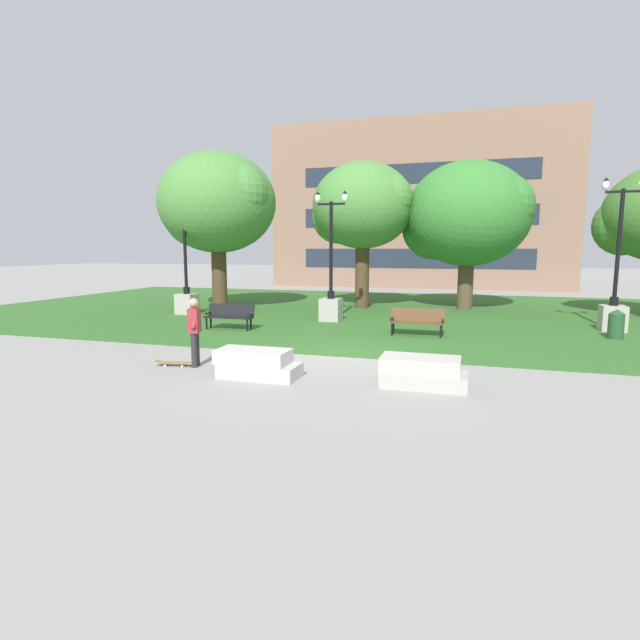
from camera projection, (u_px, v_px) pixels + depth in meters
name	position (u px, v px, depth m)	size (l,w,h in m)	color
ground_plane	(342.00, 357.00, 13.50)	(140.00, 140.00, 0.00)	gray
grass_lawn	(396.00, 312.00, 22.96)	(40.00, 20.00, 0.02)	#336628
concrete_block_center	(257.00, 364.00, 11.36)	(1.89, 0.90, 0.64)	#BCB7B2
concrete_block_left	(422.00, 372.00, 10.59)	(1.82, 0.90, 0.64)	#B2ADA3
person_skateboarder	(195.00, 328.00, 12.31)	(0.34, 0.60, 1.71)	#28282D
skateboard	(175.00, 363.00, 12.46)	(1.04, 0.38, 0.14)	olive
park_bench_near_left	(230.00, 315.00, 18.02)	(1.81, 0.56, 0.90)	black
park_bench_near_right	(417.00, 320.00, 16.72)	(1.80, 0.53, 0.90)	brown
lamp_post_left	(187.00, 290.00, 22.16)	(1.32, 0.80, 5.21)	#ADA89E
lamp_post_center	(614.00, 301.00, 17.55)	(1.32, 0.80, 5.32)	#ADA89E
lamp_post_right	(331.00, 295.00, 20.03)	(1.32, 0.80, 5.12)	#ADA89E
tree_near_right	(216.00, 204.00, 23.56)	(5.80, 5.53, 7.39)	#4C3823
tree_near_left	(362.00, 207.00, 24.01)	(5.10, 4.85, 7.01)	#4C3823
tree_far_left	(467.00, 216.00, 23.53)	(6.07, 5.78, 6.97)	brown
trash_bin	(616.00, 324.00, 16.11)	(0.49, 0.49, 0.96)	#234C28
building_facade_distant	(416.00, 204.00, 36.07)	(22.01, 1.03, 12.21)	#8E6B56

